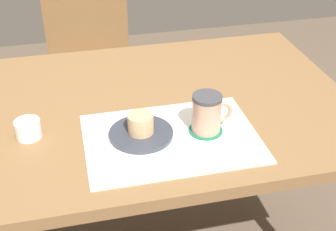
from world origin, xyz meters
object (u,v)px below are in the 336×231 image
wooden_chair (89,66)px  pastry (141,124)px  dining_table (132,124)px  sugar_bowl (28,129)px  pastry_plate (141,134)px  coffee_mug (207,113)px

wooden_chair → pastry: bearing=101.4°
dining_table → sugar_bowl: size_ratio=19.36×
wooden_chair → pastry_plate: 0.99m
pastry_plate → pastry: bearing=90.0°
dining_table → pastry: (0.00, -0.17, 0.11)m
dining_table → pastry_plate: pastry_plate is taller
dining_table → sugar_bowl: sugar_bowl is taller
pastry_plate → sugar_bowl: size_ratio=2.51×
coffee_mug → sugar_bowl: size_ratio=1.63×
coffee_mug → pastry_plate: bearing=173.7°
wooden_chair → pastry_plate: (0.08, -0.95, 0.25)m
pastry_plate → wooden_chair: bearing=94.9°
pastry_plate → sugar_bowl: (-0.30, 0.07, 0.02)m
pastry → sugar_bowl: size_ratio=1.00×
pastry → sugar_bowl: pastry is taller
coffee_mug → sugar_bowl: coffee_mug is taller
pastry → coffee_mug: bearing=-6.3°
pastry_plate → sugar_bowl: bearing=166.7°
wooden_chair → coffee_mug: (0.26, -0.97, 0.30)m
dining_table → pastry: 0.20m
dining_table → pastry: size_ratio=19.34×
wooden_chair → pastry: (0.08, -0.95, 0.28)m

